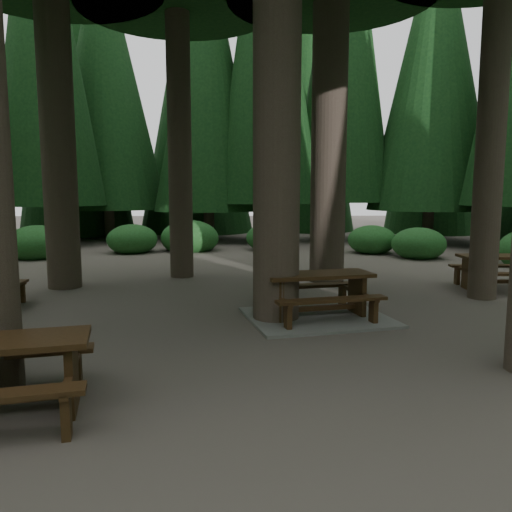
{
  "coord_description": "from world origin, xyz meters",
  "views": [
    {
      "loc": [
        0.2,
        -8.74,
        2.34
      ],
      "look_at": [
        0.45,
        0.87,
        1.1
      ],
      "focal_mm": 35.0,
      "sensor_mm": 36.0,
      "label": 1
    }
  ],
  "objects": [
    {
      "name": "picnic_table_a",
      "position": [
        1.58,
        0.26,
        0.3
      ],
      "size": [
        2.94,
        2.61,
        0.86
      ],
      "rotation": [
        0.0,
        0.0,
        0.23
      ],
      "color": "gray",
      "rests_on": "ground"
    },
    {
      "name": "ground",
      "position": [
        0.0,
        0.0,
        0.0
      ],
      "size": [
        80.0,
        80.0,
        0.0
      ],
      "primitive_type": "plane",
      "color": "#4F4940",
      "rests_on": "ground"
    },
    {
      "name": "shrub_ring",
      "position": [
        0.7,
        0.75,
        0.4
      ],
      "size": [
        23.86,
        24.64,
        1.49
      ],
      "color": "#23581E",
      "rests_on": "ground"
    },
    {
      "name": "picnic_table_d",
      "position": [
        6.38,
        2.95,
        0.55
      ],
      "size": [
        1.95,
        1.59,
        0.83
      ],
      "rotation": [
        0.0,
        0.0,
        -0.02
      ],
      "color": "#34200F",
      "rests_on": "ground"
    }
  ]
}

